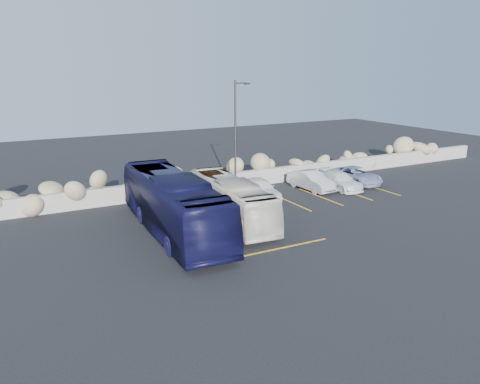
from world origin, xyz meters
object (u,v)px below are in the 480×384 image
vintage_bus (231,200)px  car_b (311,181)px  lamppost (236,137)px  car_c (339,181)px  car_a (260,188)px  tour_coach (173,204)px  car_d (356,175)px

vintage_bus → car_b: (8.54, 3.59, -0.58)m
lamppost → car_c: bearing=-9.6°
vintage_bus → car_c: vintage_bus is taller
vintage_bus → car_a: vintage_bus is taller
lamppost → car_a: bearing=-31.9°
tour_coach → car_a: size_ratio=2.80×
lamppost → car_b: lamppost is taller
vintage_bus → car_a: (3.98, 3.34, -0.56)m
car_d → car_c: bearing=-163.9°
car_a → car_b: bearing=7.9°
vintage_bus → car_d: vintage_bus is taller
vintage_bus → tour_coach: (-3.69, -0.35, 0.36)m
tour_coach → car_c: (14.23, 3.22, -1.01)m
vintage_bus → lamppost: bearing=63.4°
lamppost → tour_coach: bearing=-143.9°
lamppost → car_a: 3.94m
lamppost → car_c: lamppost is taller
lamppost → vintage_bus: size_ratio=0.87×
car_c → lamppost: bearing=170.9°
car_d → car_a: bearing=-178.8°
car_b → car_c: size_ratio=0.98×
vintage_bus → tour_coach: bearing=-169.7°
car_a → car_c: car_a is taller
car_b → car_c: (2.00, -0.73, -0.07)m
car_b → vintage_bus: bearing=-160.2°
car_a → car_d: size_ratio=0.93×
lamppost → car_c: (7.96, -1.35, -3.67)m
lamppost → car_d: (10.27, -0.68, -3.67)m
vintage_bus → car_d: (12.85, 3.53, -0.65)m
tour_coach → car_b: size_ratio=2.80×
car_c → car_d: (2.31, 0.67, 0.01)m
lamppost → car_a: size_ratio=1.91×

